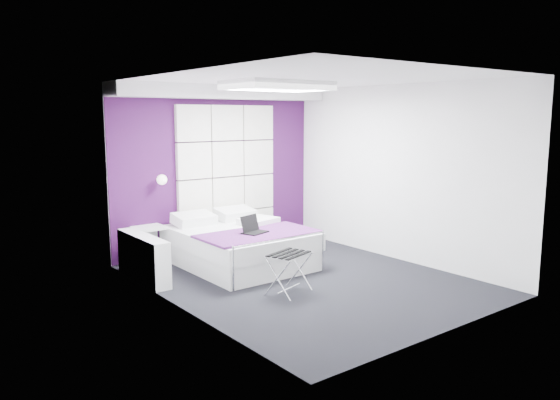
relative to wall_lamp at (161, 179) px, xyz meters
name	(u,v)px	position (x,y,z in m)	size (l,w,h in m)	color
floor	(305,280)	(1.05, -2.06, -1.22)	(4.40, 4.40, 0.00)	black
ceiling	(307,79)	(1.05, -2.06, 1.38)	(4.40, 4.40, 0.00)	white
wall_back	(217,169)	(1.05, 0.14, 0.08)	(3.60, 3.60, 0.00)	white
wall_left	(180,194)	(-0.75, -2.06, 0.08)	(4.40, 4.40, 0.00)	white
wall_right	(399,173)	(2.85, -2.06, 0.08)	(4.40, 4.40, 0.00)	white
accent_wall	(218,169)	(1.05, 0.13, 0.08)	(3.58, 0.02, 2.58)	#390E3F
soffit	(224,92)	(1.05, -0.11, 1.28)	(3.58, 0.50, 0.20)	white
headboard	(227,177)	(1.20, 0.08, -0.05)	(1.80, 0.08, 2.30)	silver
skylight	(278,85)	(1.05, -1.46, 1.33)	(1.36, 0.86, 0.12)	white
wall_lamp	(161,179)	(0.00, 0.00, 0.00)	(0.15, 0.15, 0.15)	white
radiator	(143,258)	(-0.64, -0.76, -0.92)	(0.22, 1.20, 0.60)	white
bed	(239,245)	(0.77, -0.90, -0.93)	(1.63, 1.97, 0.69)	white
nightstand	(148,228)	(-0.24, -0.04, -0.69)	(0.43, 0.34, 0.05)	white
luggage_rack	(289,273)	(0.55, -2.34, -0.97)	(0.50, 0.37, 0.50)	silver
laptop	(253,229)	(0.72, -1.33, -0.61)	(0.34, 0.24, 0.25)	black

